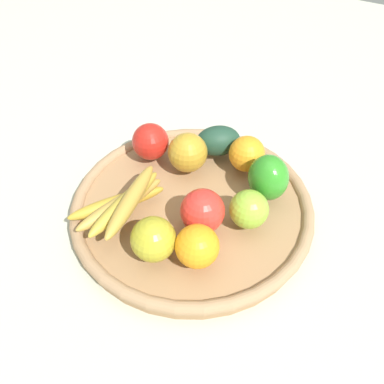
{
  "coord_description": "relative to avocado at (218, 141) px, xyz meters",
  "views": [
    {
      "loc": [
        -0.43,
        -0.24,
        0.56
      ],
      "look_at": [
        0.0,
        0.0,
        0.06
      ],
      "focal_mm": 37.92,
      "sensor_mm": 36.0,
      "label": 1
    }
  ],
  "objects": [
    {
      "name": "apple_1",
      "position": [
        -0.14,
        -0.13,
        0.0
      ],
      "size": [
        0.09,
        0.09,
        0.07
      ],
      "primitive_type": "sphere",
      "rotation": [
        0.0,
        0.0,
        0.68
      ],
      "color": "#8AB934",
      "rests_on": "basket"
    },
    {
      "name": "avocado",
      "position": [
        0.0,
        0.0,
        0.0
      ],
      "size": [
        0.1,
        0.11,
        0.06
      ],
      "primitive_type": "ellipsoid",
      "rotation": [
        0.0,
        0.0,
        5.37
      ],
      "color": "#1E3E2D",
      "rests_on": "basket"
    },
    {
      "name": "apple_3",
      "position": [
        -0.27,
        -0.02,
        0.01
      ],
      "size": [
        0.09,
        0.09,
        0.07
      ],
      "primitive_type": "sphere",
      "rotation": [
        0.0,
        0.0,
        0.41
      ],
      "color": "#A59D26",
      "rests_on": "basket"
    },
    {
      "name": "bell_pepper",
      "position": [
        -0.06,
        -0.13,
        0.01
      ],
      "size": [
        0.1,
        0.1,
        0.09
      ],
      "primitive_type": "ellipsoid",
      "rotation": [
        0.0,
        0.0,
        4.12
      ],
      "color": "#2E8922",
      "rests_on": "basket"
    },
    {
      "name": "apple_0",
      "position": [
        -0.07,
        0.03,
        0.01
      ],
      "size": [
        0.1,
        0.1,
        0.07
      ],
      "primitive_type": "sphere",
      "rotation": [
        0.0,
        0.0,
        2.68
      ],
      "color": "#B68926",
      "rests_on": "basket"
    },
    {
      "name": "ground_plane",
      "position": [
        -0.14,
        -0.02,
        -0.07
      ],
      "size": [
        2.4,
        2.4,
        0.0
      ],
      "primitive_type": "plane",
      "color": "#B6B9A4",
      "rests_on": "ground"
    },
    {
      "name": "apple_2",
      "position": [
        -0.18,
        -0.06,
        0.01
      ],
      "size": [
        0.1,
        0.1,
        0.07
      ],
      "primitive_type": "sphere",
      "rotation": [
        0.0,
        0.0,
        0.81
      ],
      "color": "red",
      "rests_on": "basket"
    },
    {
      "name": "apple_4",
      "position": [
        -0.07,
        0.11,
        0.01
      ],
      "size": [
        0.1,
        0.1,
        0.07
      ],
      "primitive_type": "sphere",
      "rotation": [
        0.0,
        0.0,
        2.51
      ],
      "color": "red",
      "rests_on": "basket"
    },
    {
      "name": "banana_bunch",
      "position": [
        -0.23,
        0.06,
        0.0
      ],
      "size": [
        0.18,
        0.13,
        0.06
      ],
      "color": "#B58E2A",
      "rests_on": "basket"
    },
    {
      "name": "orange_0",
      "position": [
        -0.01,
        -0.07,
        0.0
      ],
      "size": [
        0.09,
        0.09,
        0.07
      ],
      "primitive_type": "sphere",
      "rotation": [
        0.0,
        0.0,
        5.87
      ],
      "color": "orange",
      "rests_on": "basket"
    },
    {
      "name": "basket",
      "position": [
        -0.14,
        -0.02,
        -0.05
      ],
      "size": [
        0.44,
        0.44,
        0.04
      ],
      "color": "#9C744D",
      "rests_on": "ground_plane"
    },
    {
      "name": "orange_1",
      "position": [
        -0.25,
        -0.09,
        0.0
      ],
      "size": [
        0.1,
        0.1,
        0.07
      ],
      "primitive_type": "sphere",
      "rotation": [
        0.0,
        0.0,
        0.65
      ],
      "color": "orange",
      "rests_on": "basket"
    }
  ]
}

